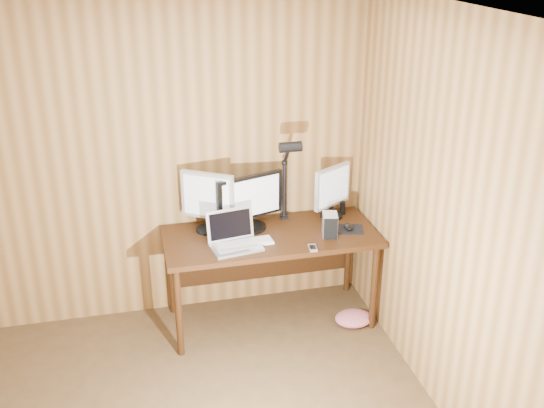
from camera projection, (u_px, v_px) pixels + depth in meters
name	position (u px, v px, depth m)	size (l,w,h in m)	color
room_shell	(155.00, 310.00, 2.92)	(4.00, 4.00, 4.00)	#4D371D
desk	(268.00, 245.00, 4.88)	(1.60, 0.70, 0.75)	#331A0A
monitor_center	(250.00, 201.00, 4.78)	(0.53, 0.24, 0.43)	black
monitor_left	(208.00, 200.00, 4.73)	(0.37, 0.25, 0.47)	black
monitor_right	(332.00, 190.00, 4.98)	(0.34, 0.22, 0.42)	black
laptop	(233.00, 237.00, 4.58)	(0.39, 0.32, 0.25)	silver
keyboard	(244.00, 243.00, 4.61)	(0.44, 0.17, 0.02)	white
mousepad	(348.00, 229.00, 4.85)	(0.22, 0.18, 0.00)	black
mouse	(349.00, 227.00, 4.84)	(0.07, 0.11, 0.04)	black
hard_drive	(330.00, 225.00, 4.72)	(0.14, 0.18, 0.17)	silver
phone	(313.00, 248.00, 4.55)	(0.07, 0.11, 0.01)	silver
speaker	(343.00, 208.00, 5.09)	(0.04, 0.04, 0.11)	black
desk_lamp	(288.00, 168.00, 4.79)	(0.17, 0.24, 0.73)	black
fabric_pile	(354.00, 318.00, 4.99)	(0.30, 0.24, 0.09)	#D06471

